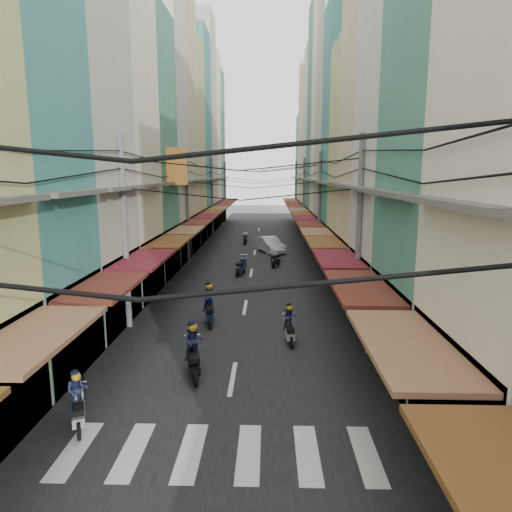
# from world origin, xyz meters

# --- Properties ---
(ground) EXTENTS (160.00, 160.00, 0.00)m
(ground) POSITION_xyz_m (0.00, 0.00, 0.00)
(ground) COLOR slate
(ground) RESTS_ON ground
(road) EXTENTS (10.00, 80.00, 0.02)m
(road) POSITION_xyz_m (0.00, 20.00, 0.01)
(road) COLOR black
(road) RESTS_ON ground
(sidewalk_left) EXTENTS (3.00, 80.00, 0.06)m
(sidewalk_left) POSITION_xyz_m (-6.50, 20.00, 0.03)
(sidewalk_left) COLOR slate
(sidewalk_left) RESTS_ON ground
(sidewalk_right) EXTENTS (3.00, 80.00, 0.06)m
(sidewalk_right) POSITION_xyz_m (6.50, 20.00, 0.03)
(sidewalk_right) COLOR slate
(sidewalk_right) RESTS_ON ground
(crosswalk) EXTENTS (7.55, 2.40, 0.01)m
(crosswalk) POSITION_xyz_m (-0.00, -6.00, 0.03)
(crosswalk) COLOR silver
(crosswalk) RESTS_ON ground
(building_row_left) EXTENTS (7.80, 67.67, 23.70)m
(building_row_left) POSITION_xyz_m (-7.92, 16.56, 9.78)
(building_row_left) COLOR silver
(building_row_left) RESTS_ON ground
(building_row_right) EXTENTS (7.80, 68.98, 22.59)m
(building_row_right) POSITION_xyz_m (7.92, 16.45, 9.41)
(building_row_right) COLOR teal
(building_row_right) RESTS_ON ground
(utility_poles) EXTENTS (10.20, 66.13, 8.20)m
(utility_poles) POSITION_xyz_m (0.00, 15.01, 6.59)
(utility_poles) COLOR slate
(utility_poles) RESTS_ON ground
(white_car) EXTENTS (4.95, 3.39, 1.63)m
(white_car) POSITION_xyz_m (1.28, 22.15, 0.00)
(white_car) COLOR silver
(white_car) RESTS_ON ground
(bicycle) EXTENTS (1.77, 0.99, 1.15)m
(bicycle) POSITION_xyz_m (5.50, 3.00, 0.00)
(bicycle) COLOR black
(bicycle) RESTS_ON ground
(moving_scooters) EXTENTS (6.26, 33.46, 1.93)m
(moving_scooters) POSITION_xyz_m (-0.84, 5.15, 0.54)
(moving_scooters) COLOR black
(moving_scooters) RESTS_ON ground
(parked_scooters) EXTENTS (13.06, 13.08, 1.01)m
(parked_scooters) POSITION_xyz_m (4.41, -4.86, 0.47)
(parked_scooters) COLOR black
(parked_scooters) RESTS_ON ground
(pedestrians) EXTENTS (14.10, 25.05, 2.25)m
(pedestrians) POSITION_xyz_m (-4.13, 0.88, 1.07)
(pedestrians) COLOR #28222D
(pedestrians) RESTS_ON ground
(traffic_sign) EXTENTS (0.10, 0.60, 2.74)m
(traffic_sign) POSITION_xyz_m (4.78, 0.31, 1.98)
(traffic_sign) COLOR slate
(traffic_sign) RESTS_ON ground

